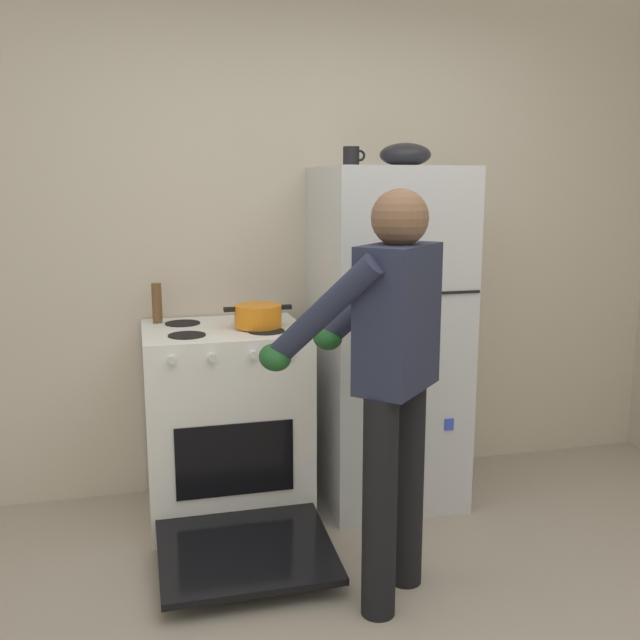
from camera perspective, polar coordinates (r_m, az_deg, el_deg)
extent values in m
cube|color=beige|center=(3.85, -2.19, 6.85)|extent=(6.00, 0.10, 2.70)
cube|color=silver|center=(3.67, 5.28, -1.32)|extent=(0.68, 0.68, 1.69)
cube|color=black|center=(3.31, 7.36, 2.05)|extent=(0.67, 0.01, 0.01)
cylinder|color=#B7B7BC|center=(3.39, 5.92, -7.44)|extent=(0.02, 0.02, 0.61)
cylinder|color=#B7B7BC|center=(3.23, 6.21, 7.00)|extent=(0.02, 0.02, 0.32)
cube|color=red|center=(3.32, 6.22, -1.68)|extent=(0.04, 0.01, 0.06)
cube|color=blue|center=(3.54, 10.20, -8.14)|extent=(0.04, 0.01, 0.06)
cube|color=white|center=(3.59, -7.47, -7.94)|extent=(0.76, 0.64, 0.94)
cube|color=black|center=(3.32, -6.74, -10.94)|extent=(0.53, 0.01, 0.34)
cylinder|color=black|center=(3.31, -10.50, -1.19)|extent=(0.17, 0.17, 0.01)
cylinder|color=black|center=(3.35, -4.27, -0.88)|extent=(0.17, 0.17, 0.01)
cylinder|color=black|center=(3.59, -10.82, -0.25)|extent=(0.17, 0.17, 0.01)
cylinder|color=black|center=(3.63, -5.07, 0.02)|extent=(0.17, 0.17, 0.01)
cylinder|color=silver|center=(3.14, -11.62, -3.10)|extent=(0.04, 0.03, 0.04)
cylinder|color=silver|center=(3.15, -8.53, -2.94)|extent=(0.04, 0.03, 0.04)
cylinder|color=silver|center=(3.17, -5.29, -2.76)|extent=(0.04, 0.03, 0.04)
cylinder|color=silver|center=(3.20, -2.28, -2.59)|extent=(0.04, 0.03, 0.04)
cube|color=black|center=(3.17, -5.86, -17.73)|extent=(0.72, 0.60, 0.08)
cylinder|color=black|center=(2.77, 4.74, -14.63)|extent=(0.13, 0.13, 0.86)
cylinder|color=black|center=(2.99, 6.95, -12.71)|extent=(0.13, 0.13, 0.86)
cube|color=#23283D|center=(2.66, 6.18, 0.19)|extent=(0.40, 0.40, 0.54)
sphere|color=brown|center=(2.62, 6.35, 8.04)|extent=(0.21, 0.21, 0.21)
sphere|color=#3A3A3A|center=(2.62, 6.33, 7.24)|extent=(0.15, 0.15, 0.15)
cylinder|color=#23283D|center=(2.58, 0.18, 0.57)|extent=(0.40, 0.40, 0.45)
cylinder|color=#23283D|center=(2.92, 4.11, 1.79)|extent=(0.40, 0.40, 0.45)
ellipsoid|color=#1E5123|center=(2.72, -3.59, -2.97)|extent=(0.12, 0.18, 0.10)
ellipsoid|color=#1E5123|center=(3.05, 0.59, -1.41)|extent=(0.12, 0.18, 0.10)
cylinder|color=orange|center=(3.43, -4.93, 0.33)|extent=(0.22, 0.22, 0.11)
cube|color=black|center=(3.41, -7.22, 0.84)|extent=(0.05, 0.03, 0.02)
cube|color=black|center=(3.45, -2.69, 1.04)|extent=(0.05, 0.03, 0.02)
cylinder|color=black|center=(3.58, 2.48, 12.81)|extent=(0.08, 0.08, 0.10)
torus|color=black|center=(3.60, 3.17, 12.87)|extent=(0.06, 0.01, 0.06)
cylinder|color=brown|center=(3.63, -12.79, 1.35)|extent=(0.05, 0.05, 0.19)
ellipsoid|color=black|center=(3.62, 6.76, 12.86)|extent=(0.25, 0.25, 0.11)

